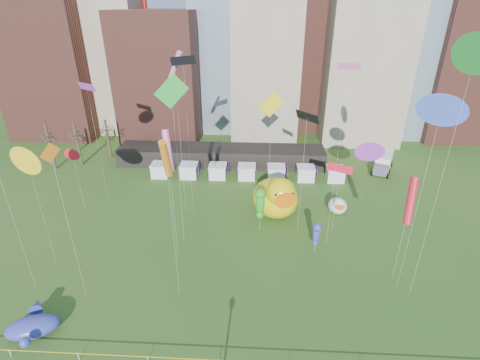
# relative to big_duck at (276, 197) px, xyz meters

# --- Properties ---
(skyline) EXTENTS (101.00, 23.00, 68.00)m
(skyline) POSITION_rel_big_duck_xyz_m (-3.30, 36.93, 18.36)
(skyline) COLOR brown
(skyline) RESTS_ON ground
(pavilion) EXTENTS (38.00, 6.00, 3.20)m
(pavilion) POSITION_rel_big_duck_xyz_m (-9.55, 17.87, -1.48)
(pavilion) COLOR black
(pavilion) RESTS_ON ground
(vendor_tents) EXTENTS (33.24, 2.80, 2.40)m
(vendor_tents) POSITION_rel_big_duck_xyz_m (-4.53, 11.87, -1.98)
(vendor_tents) COLOR white
(vendor_tents) RESTS_ON ground
(bare_trees) EXTENTS (8.44, 6.44, 8.50)m
(bare_trees) POSITION_rel_big_duck_xyz_m (-35.72, 16.41, 0.93)
(bare_trees) COLOR #382B21
(bare_trees) RESTS_ON ground
(big_duck) EXTENTS (7.95, 9.41, 6.71)m
(big_duck) POSITION_rel_big_duck_xyz_m (0.00, 0.00, 0.00)
(big_duck) COLOR yellow
(big_duck) RESTS_ON ground
(small_duck) EXTENTS (2.78, 3.67, 2.79)m
(small_duck) POSITION_rel_big_duck_xyz_m (8.88, 1.12, -1.80)
(small_duck) COLOR white
(small_duck) RESTS_ON ground
(seahorse_green) EXTENTS (1.52, 1.91, 6.32)m
(seahorse_green) POSITION_rel_big_duck_xyz_m (-2.27, -3.79, 1.38)
(seahorse_green) COLOR silver
(seahorse_green) RESTS_ON ground
(seahorse_purple) EXTENTS (1.17, 1.41, 4.17)m
(seahorse_purple) POSITION_rel_big_duck_xyz_m (4.45, -8.18, -0.22)
(seahorse_purple) COLOR silver
(seahorse_purple) RESTS_ON ground
(whale_inflatable) EXTENTS (5.24, 5.87, 2.06)m
(whale_inflatable) POSITION_rel_big_duck_xyz_m (-22.90, -21.59, -2.14)
(whale_inflatable) COLOR #443590
(whale_inflatable) RESTS_ON ground
(box_truck) EXTENTS (5.03, 7.30, 2.93)m
(box_truck) POSITION_rel_big_duck_xyz_m (19.85, 16.69, -1.58)
(box_truck) COLOR white
(box_truck) RESTS_ON ground
(kite_0) EXTENTS (3.01, 1.86, 9.63)m
(kite_0) POSITION_rel_big_duck_xyz_m (7.37, -3.41, 6.04)
(kite_0) COLOR silver
(kite_0) RESTS_ON ground
(kite_1) EXTENTS (1.58, 2.59, 15.83)m
(kite_1) POSITION_rel_big_duck_xyz_m (-11.96, -10.07, 10.61)
(kite_1) COLOR silver
(kite_1) RESTS_ON ground
(kite_2) EXTENTS (2.44, 2.86, 16.38)m
(kite_2) POSITION_rel_big_duck_xyz_m (2.70, -4.35, 12.71)
(kite_2) COLOR silver
(kite_2) RESTS_ON ground
(kite_3) EXTENTS (1.26, 3.05, 25.53)m
(kite_3) POSITION_rel_big_duck_xyz_m (13.45, -14.80, 20.89)
(kite_3) COLOR silver
(kite_3) RESTS_ON ground
(kite_4) EXTENTS (3.73, 0.30, 16.19)m
(kite_4) POSITION_rel_big_duck_xyz_m (-0.95, 6.61, 11.11)
(kite_4) COLOR silver
(kite_4) RESTS_ON ground
(kite_6) EXTENTS (0.84, 2.40, 17.34)m
(kite_6) POSITION_rel_big_duck_xyz_m (-10.60, -15.88, 12.24)
(kite_6) COLOR silver
(kite_6) RESTS_ON ground
(kite_7) EXTENTS (2.91, 0.38, 9.49)m
(kite_7) POSITION_rel_big_duck_xyz_m (13.32, 5.19, 4.95)
(kite_7) COLOR silver
(kite_7) RESTS_ON ground
(kite_8) EXTENTS (1.60, 2.86, 12.04)m
(kite_8) POSITION_rel_big_duck_xyz_m (12.61, -12.03, 6.62)
(kite_8) COLOR silver
(kite_8) RESTS_ON ground
(kite_9) EXTENTS (2.27, 0.58, 22.03)m
(kite_9) POSITION_rel_big_duck_xyz_m (6.13, -6.47, 18.29)
(kite_9) COLOR silver
(kite_9) RESTS_ON ground
(kite_10) EXTENTS (2.75, 2.25, 21.73)m
(kite_10) POSITION_rel_big_duck_xyz_m (-11.72, -0.54, 18.02)
(kite_10) COLOR silver
(kite_10) RESTS_ON ground
(kite_11) EXTENTS (3.64, 0.77, 20.93)m
(kite_11) POSITION_rel_big_duck_xyz_m (-11.86, -6.81, 15.77)
(kite_11) COLOR silver
(kite_11) RESTS_ON ground
(kite_12) EXTENTS (2.93, 1.42, 14.53)m
(kite_12) POSITION_rel_big_duck_xyz_m (-26.13, -11.67, 9.95)
(kite_12) COLOR silver
(kite_12) RESTS_ON ground
(kite_13) EXTENTS (2.39, 1.94, 20.77)m
(kite_13) POSITION_rel_big_duck_xyz_m (12.53, -13.69, 16.30)
(kite_13) COLOR silver
(kite_13) RESTS_ON ground
(kite_14) EXTENTS (1.10, 1.44, 16.94)m
(kite_14) POSITION_rel_big_duck_xyz_m (-20.20, -16.79, 12.32)
(kite_14) COLOR silver
(kite_14) RESTS_ON ground
(kite_15) EXTENTS (2.92, 2.02, 17.65)m
(kite_15) POSITION_rel_big_duck_xyz_m (-25.92, 3.63, 13.99)
(kite_15) COLOR silver
(kite_15) RESTS_ON ground
(kite_16) EXTENTS (1.66, 0.57, 10.01)m
(kite_16) POSITION_rel_big_duck_xyz_m (-27.43, -0.80, 6.08)
(kite_16) COLOR silver
(kite_16) RESTS_ON ground
(kite_17) EXTENTS (2.42, 1.18, 22.27)m
(kite_17) POSITION_rel_big_duck_xyz_m (-13.07, 0.62, 17.18)
(kite_17) COLOR silver
(kite_17) RESTS_ON ground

